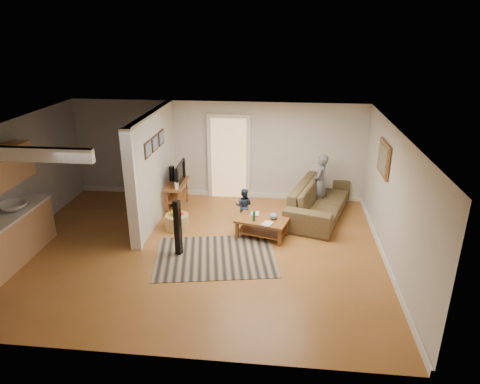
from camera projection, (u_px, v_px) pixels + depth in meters
name	position (u px, v px, depth m)	size (l,w,h in m)	color
ground	(196.00, 250.00, 8.69)	(7.50, 7.50, 0.00)	brown
room_shell	(146.00, 173.00, 8.65)	(7.54, 6.02, 2.52)	#B9B6B2
area_rug	(216.00, 256.00, 8.43)	(2.35, 1.72, 0.01)	black
sofa	(319.00, 214.00, 10.32)	(2.68, 1.05, 0.78)	#3F3B1F
coffee_table	(263.00, 223.00, 9.10)	(1.19, 0.89, 0.63)	brown
tv_console	(177.00, 185.00, 10.36)	(0.44, 1.11, 0.95)	brown
speaker_left	(178.00, 228.00, 8.32)	(0.11, 0.11, 1.15)	black
speaker_right	(173.00, 187.00, 10.56)	(0.11, 0.11, 1.06)	black
toy_basket	(177.00, 221.00, 9.50)	(0.53, 0.53, 0.47)	olive
child	(318.00, 208.00, 10.63)	(0.51, 0.33, 1.39)	slate
toddler	(244.00, 222.00, 9.90)	(0.40, 0.31, 0.82)	#212C45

